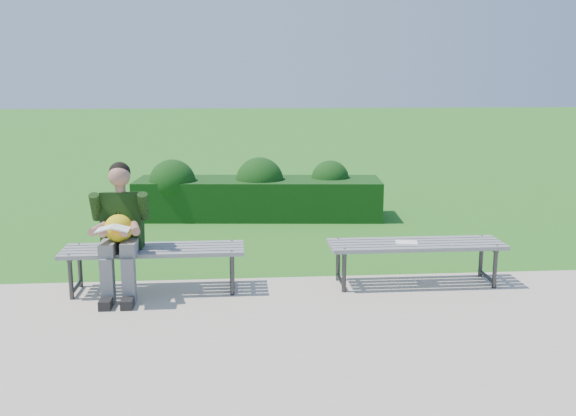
{
  "coord_description": "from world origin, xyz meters",
  "views": [
    {
      "loc": [
        -0.54,
        -6.63,
        2.14
      ],
      "look_at": [
        -0.01,
        -0.19,
        0.83
      ],
      "focal_mm": 40.0,
      "sensor_mm": 36.0,
      "label": 1
    }
  ],
  "objects_px": {
    "bench_right": "(416,247)",
    "paper_sheet": "(407,242)",
    "bench_left": "(154,253)",
    "seated_boy": "(120,227)",
    "hedge": "(254,193)"
  },
  "relations": [
    {
      "from": "seated_boy",
      "to": "paper_sheet",
      "type": "distance_m",
      "value": 2.89
    },
    {
      "from": "bench_left",
      "to": "paper_sheet",
      "type": "distance_m",
      "value": 2.58
    },
    {
      "from": "hedge",
      "to": "paper_sheet",
      "type": "relative_size",
      "value": 15.45
    },
    {
      "from": "hedge",
      "to": "paper_sheet",
      "type": "distance_m",
      "value": 3.81
    },
    {
      "from": "bench_left",
      "to": "paper_sheet",
      "type": "relative_size",
      "value": 7.26
    },
    {
      "from": "bench_left",
      "to": "paper_sheet",
      "type": "height_order",
      "value": "bench_left"
    },
    {
      "from": "bench_right",
      "to": "paper_sheet",
      "type": "relative_size",
      "value": 7.26
    },
    {
      "from": "bench_left",
      "to": "seated_boy",
      "type": "relative_size",
      "value": 1.37
    },
    {
      "from": "seated_boy",
      "to": "bench_left",
      "type": "bearing_deg",
      "value": 18.23
    },
    {
      "from": "bench_left",
      "to": "bench_right",
      "type": "relative_size",
      "value": 1.0
    },
    {
      "from": "seated_boy",
      "to": "paper_sheet",
      "type": "relative_size",
      "value": 5.31
    },
    {
      "from": "bench_left",
      "to": "bench_right",
      "type": "distance_m",
      "value": 2.68
    },
    {
      "from": "hedge",
      "to": "seated_boy",
      "type": "bearing_deg",
      "value": -111.24
    },
    {
      "from": "bench_left",
      "to": "bench_right",
      "type": "xyz_separation_m",
      "value": [
        2.68,
        0.0,
        0.0
      ]
    },
    {
      "from": "seated_boy",
      "to": "paper_sheet",
      "type": "height_order",
      "value": "seated_boy"
    }
  ]
}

